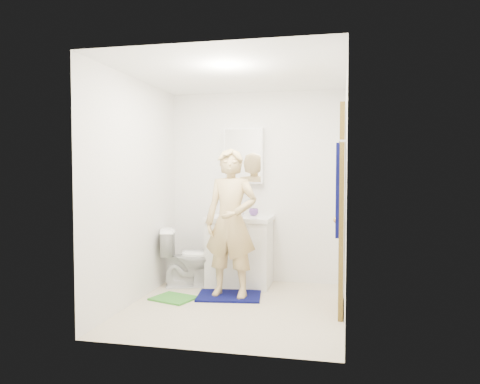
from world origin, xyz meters
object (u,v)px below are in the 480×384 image
object	(u,v)px
towel	(338,190)
toothbrush_cup	(254,212)
medicine_cabinet	(244,156)
vanity_cabinet	(240,253)
man	(231,223)
toilet	(190,257)
soap_dispenser	(225,209)

from	to	relation	value
towel	toothbrush_cup	world-z (taller)	towel
medicine_cabinet	toothbrush_cup	bearing A→B (deg)	-35.59
towel	vanity_cabinet	bearing A→B (deg)	128.47
vanity_cabinet	man	world-z (taller)	man
medicine_cabinet	towel	distance (m)	2.11
towel	toothbrush_cup	xyz separation A→B (m)	(-1.03, 1.60, -0.35)
toilet	toothbrush_cup	world-z (taller)	toothbrush_cup
vanity_cabinet	soap_dispenser	size ratio (longest dim) A/B	4.42
vanity_cabinet	toilet	world-z (taller)	vanity_cabinet
vanity_cabinet	toothbrush_cup	xyz separation A→B (m)	(0.15, 0.12, 0.50)
toilet	towel	bearing A→B (deg)	-144.36
soap_dispenser	medicine_cabinet	bearing A→B (deg)	59.01
medicine_cabinet	soap_dispenser	world-z (taller)	medicine_cabinet
man	vanity_cabinet	bearing A→B (deg)	98.55
vanity_cabinet	medicine_cabinet	distance (m)	1.22
toothbrush_cup	man	bearing A→B (deg)	-100.54
man	toothbrush_cup	bearing A→B (deg)	85.87
soap_dispenser	man	xyz separation A→B (m)	(0.19, -0.51, -0.10)
toilet	soap_dispenser	xyz separation A→B (m)	(0.42, 0.12, 0.59)
towel	man	xyz separation A→B (m)	(-1.16, 0.91, -0.41)
toilet	toothbrush_cup	xyz separation A→B (m)	(0.74, 0.30, 0.54)
medicine_cabinet	toilet	world-z (taller)	medicine_cabinet
vanity_cabinet	toilet	bearing A→B (deg)	-162.90
toothbrush_cup	man	size ratio (longest dim) A/B	0.07
soap_dispenser	towel	bearing A→B (deg)	-46.43
toilet	man	world-z (taller)	man
toilet	soap_dispenser	size ratio (longest dim) A/B	3.92
towel	soap_dispenser	size ratio (longest dim) A/B	4.42
medicine_cabinet	toilet	distance (m)	1.44
vanity_cabinet	man	distance (m)	0.72
toilet	vanity_cabinet	bearing A→B (deg)	-90.90
toothbrush_cup	soap_dispenser	bearing A→B (deg)	-150.71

